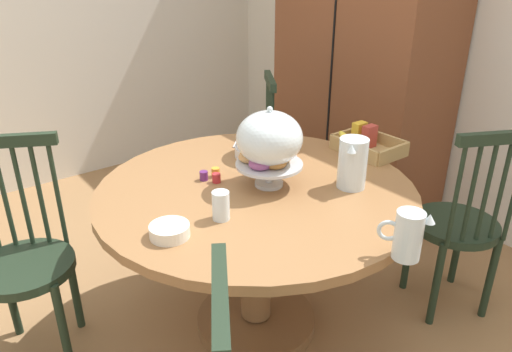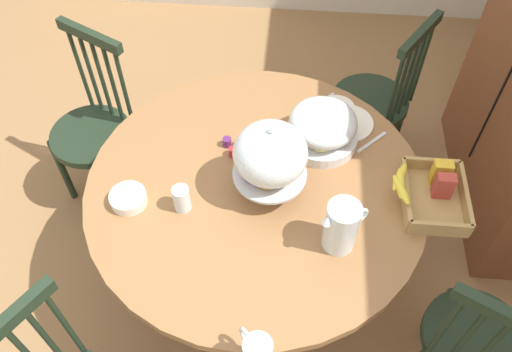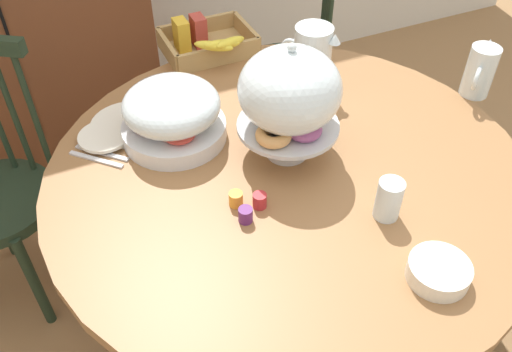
{
  "view_description": "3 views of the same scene",
  "coord_description": "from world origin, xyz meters",
  "px_view_note": "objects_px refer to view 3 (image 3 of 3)",
  "views": [
    {
      "loc": [
        1.3,
        -0.96,
        1.63
      ],
      "look_at": [
        -0.15,
        0.16,
        0.79
      ],
      "focal_mm": 34.08,
      "sensor_mm": 36.0,
      "label": 1
    },
    {
      "loc": [
        1.11,
        0.26,
        2.39
      ],
      "look_at": [
        -0.15,
        0.16,
        0.79
      ],
      "focal_mm": 37.33,
      "sensor_mm": 36.0,
      "label": 2
    },
    {
      "loc": [
        -0.69,
        -0.81,
        1.73
      ],
      "look_at": [
        -0.25,
        0.16,
        0.74
      ],
      "focal_mm": 37.86,
      "sensor_mm": 36.0,
      "label": 3
    }
  ],
  "objects_px": {
    "dining_table": "(286,212)",
    "pastry_stand_with_dome": "(290,95)",
    "drinking_glass": "(389,199)",
    "china_plate_large": "(128,124)",
    "milk_pitcher": "(312,61)",
    "cereal_basket": "(206,42)",
    "orange_juice_pitcher": "(479,73)",
    "china_plate_small": "(104,136)",
    "fruit_platter_covered": "(172,114)",
    "cereal_bowl": "(439,272)",
    "windsor_chair_by_cabinet": "(291,69)"
  },
  "relations": [
    {
      "from": "cereal_basket",
      "to": "cereal_bowl",
      "type": "bearing_deg",
      "value": -84.18
    },
    {
      "from": "china_plate_large",
      "to": "china_plate_small",
      "type": "height_order",
      "value": "china_plate_small"
    },
    {
      "from": "dining_table",
      "to": "fruit_platter_covered",
      "type": "height_order",
      "value": "fruit_platter_covered"
    },
    {
      "from": "cereal_basket",
      "to": "fruit_platter_covered",
      "type": "bearing_deg",
      "value": -121.61
    },
    {
      "from": "pastry_stand_with_dome",
      "to": "orange_juice_pitcher",
      "type": "bearing_deg",
      "value": 1.0
    },
    {
      "from": "cereal_basket",
      "to": "orange_juice_pitcher",
      "type": "bearing_deg",
      "value": -41.08
    },
    {
      "from": "fruit_platter_covered",
      "to": "milk_pitcher",
      "type": "bearing_deg",
      "value": 7.86
    },
    {
      "from": "dining_table",
      "to": "pastry_stand_with_dome",
      "type": "relative_size",
      "value": 3.89
    },
    {
      "from": "drinking_glass",
      "to": "china_plate_large",
      "type": "bearing_deg",
      "value": 127.97
    },
    {
      "from": "milk_pitcher",
      "to": "cereal_basket",
      "type": "xyz_separation_m",
      "value": [
        -0.23,
        0.35,
        -0.05
      ]
    },
    {
      "from": "fruit_platter_covered",
      "to": "cereal_bowl",
      "type": "height_order",
      "value": "fruit_platter_covered"
    },
    {
      "from": "fruit_platter_covered",
      "to": "orange_juice_pitcher",
      "type": "bearing_deg",
      "value": -11.04
    },
    {
      "from": "orange_juice_pitcher",
      "to": "milk_pitcher",
      "type": "height_order",
      "value": "milk_pitcher"
    },
    {
      "from": "dining_table",
      "to": "cereal_bowl",
      "type": "distance_m",
      "value": 0.53
    },
    {
      "from": "cereal_basket",
      "to": "china_plate_large",
      "type": "bearing_deg",
      "value": -140.62
    },
    {
      "from": "drinking_glass",
      "to": "dining_table",
      "type": "bearing_deg",
      "value": 116.86
    },
    {
      "from": "dining_table",
      "to": "pastry_stand_with_dome",
      "type": "distance_m",
      "value": 0.39
    },
    {
      "from": "dining_table",
      "to": "milk_pitcher",
      "type": "distance_m",
      "value": 0.49
    },
    {
      "from": "milk_pitcher",
      "to": "fruit_platter_covered",
      "type": "bearing_deg",
      "value": -172.14
    },
    {
      "from": "orange_juice_pitcher",
      "to": "china_plate_small",
      "type": "height_order",
      "value": "orange_juice_pitcher"
    },
    {
      "from": "pastry_stand_with_dome",
      "to": "dining_table",
      "type": "bearing_deg",
      "value": -110.62
    },
    {
      "from": "windsor_chair_by_cabinet",
      "to": "milk_pitcher",
      "type": "relative_size",
      "value": 4.58
    },
    {
      "from": "dining_table",
      "to": "fruit_platter_covered",
      "type": "bearing_deg",
      "value": 134.52
    },
    {
      "from": "dining_table",
      "to": "pastry_stand_with_dome",
      "type": "xyz_separation_m",
      "value": [
        0.02,
        0.05,
        0.38
      ]
    },
    {
      "from": "china_plate_large",
      "to": "drinking_glass",
      "type": "bearing_deg",
      "value": -52.03
    },
    {
      "from": "windsor_chair_by_cabinet",
      "to": "cereal_bowl",
      "type": "bearing_deg",
      "value": -104.15
    },
    {
      "from": "orange_juice_pitcher",
      "to": "milk_pitcher",
      "type": "distance_m",
      "value": 0.53
    },
    {
      "from": "china_plate_small",
      "to": "fruit_platter_covered",
      "type": "bearing_deg",
      "value": -20.5
    },
    {
      "from": "dining_table",
      "to": "fruit_platter_covered",
      "type": "xyz_separation_m",
      "value": [
        -0.25,
        0.25,
        0.27
      ]
    },
    {
      "from": "cereal_basket",
      "to": "cereal_bowl",
      "type": "relative_size",
      "value": 2.26
    },
    {
      "from": "windsor_chair_by_cabinet",
      "to": "pastry_stand_with_dome",
      "type": "xyz_separation_m",
      "value": [
        -0.44,
        -0.8,
        0.48
      ]
    },
    {
      "from": "pastry_stand_with_dome",
      "to": "drinking_glass",
      "type": "bearing_deg",
      "value": -70.17
    },
    {
      "from": "milk_pitcher",
      "to": "cereal_basket",
      "type": "distance_m",
      "value": 0.42
    },
    {
      "from": "cereal_bowl",
      "to": "drinking_glass",
      "type": "xyz_separation_m",
      "value": [
        0.01,
        0.21,
        0.03
      ]
    },
    {
      "from": "pastry_stand_with_dome",
      "to": "cereal_basket",
      "type": "bearing_deg",
      "value": 90.78
    },
    {
      "from": "windsor_chair_by_cabinet",
      "to": "china_plate_large",
      "type": "height_order",
      "value": "windsor_chair_by_cabinet"
    },
    {
      "from": "dining_table",
      "to": "drinking_glass",
      "type": "height_order",
      "value": "drinking_glass"
    },
    {
      "from": "dining_table",
      "to": "china_plate_large",
      "type": "xyz_separation_m",
      "value": [
        -0.36,
        0.36,
        0.19
      ]
    },
    {
      "from": "fruit_platter_covered",
      "to": "china_plate_large",
      "type": "relative_size",
      "value": 1.36
    },
    {
      "from": "pastry_stand_with_dome",
      "to": "milk_pitcher",
      "type": "relative_size",
      "value": 1.62
    },
    {
      "from": "china_plate_large",
      "to": "china_plate_small",
      "type": "bearing_deg",
      "value": -151.09
    },
    {
      "from": "fruit_platter_covered",
      "to": "cereal_basket",
      "type": "height_order",
      "value": "fruit_platter_covered"
    },
    {
      "from": "pastry_stand_with_dome",
      "to": "milk_pitcher",
      "type": "bearing_deg",
      "value": 50.18
    },
    {
      "from": "china_plate_large",
      "to": "cereal_basket",
      "type": "bearing_deg",
      "value": 39.38
    },
    {
      "from": "windsor_chair_by_cabinet",
      "to": "cereal_basket",
      "type": "xyz_separation_m",
      "value": [
        -0.45,
        -0.19,
        0.33
      ]
    },
    {
      "from": "windsor_chair_by_cabinet",
      "to": "fruit_platter_covered",
      "type": "relative_size",
      "value": 3.25
    },
    {
      "from": "china_plate_large",
      "to": "milk_pitcher",
      "type": "bearing_deg",
      "value": -4.59
    },
    {
      "from": "dining_table",
      "to": "cereal_bowl",
      "type": "height_order",
      "value": "cereal_bowl"
    },
    {
      "from": "china_plate_small",
      "to": "cereal_bowl",
      "type": "height_order",
      "value": "cereal_bowl"
    },
    {
      "from": "milk_pitcher",
      "to": "china_plate_small",
      "type": "distance_m",
      "value": 0.68
    }
  ]
}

